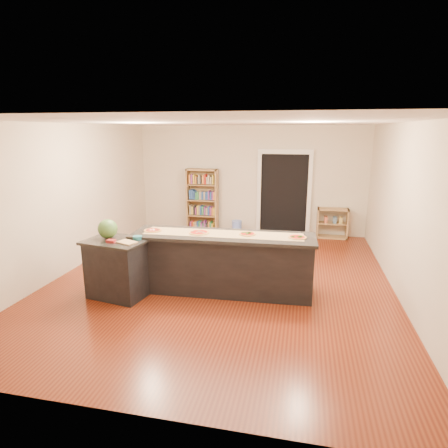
% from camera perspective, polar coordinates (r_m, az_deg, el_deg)
% --- Properties ---
extents(room, '(6.00, 7.00, 2.80)m').
position_cam_1_polar(room, '(6.58, -0.36, 2.97)').
color(room, beige).
rests_on(room, ground).
extents(doorway, '(1.40, 0.09, 2.21)m').
position_cam_1_polar(doorway, '(9.89, 9.13, 5.35)').
color(doorway, black).
rests_on(doorway, room).
extents(kitchen_island, '(3.03, 0.82, 1.00)m').
position_cam_1_polar(kitchen_island, '(6.33, -0.20, -5.92)').
color(kitchen_island, black).
rests_on(kitchen_island, ground).
extents(side_counter, '(0.97, 0.71, 0.96)m').
position_cam_1_polar(side_counter, '(6.39, -15.87, -6.45)').
color(side_counter, black).
rests_on(side_counter, ground).
extents(bookshelf, '(0.84, 0.30, 1.68)m').
position_cam_1_polar(bookshelf, '(10.13, -3.32, 3.63)').
color(bookshelf, '#A37F4F').
rests_on(bookshelf, ground).
extents(low_shelf, '(0.76, 0.33, 0.76)m').
position_cam_1_polar(low_shelf, '(9.89, 16.17, 0.12)').
color(low_shelf, '#A37F4F').
rests_on(low_shelf, ground).
extents(waste_bin, '(0.26, 0.26, 0.37)m').
position_cam_1_polar(waste_bin, '(9.86, 1.96, -0.53)').
color(waste_bin, '#6684E3').
rests_on(waste_bin, ground).
extents(kraft_paper, '(2.65, 0.58, 0.00)m').
position_cam_1_polar(kraft_paper, '(6.20, -0.15, -1.49)').
color(kraft_paper, tan).
rests_on(kraft_paper, kitchen_island).
extents(watermelon, '(0.31, 0.31, 0.31)m').
position_cam_1_polar(watermelon, '(6.35, -17.30, -0.70)').
color(watermelon, '#144214').
rests_on(watermelon, side_counter).
extents(cutting_board, '(0.34, 0.29, 0.02)m').
position_cam_1_polar(cutting_board, '(6.04, -14.59, -2.71)').
color(cutting_board, tan).
rests_on(cutting_board, side_counter).
extents(package_red, '(0.13, 0.10, 0.05)m').
position_cam_1_polar(package_red, '(6.12, -16.82, -2.52)').
color(package_red, maroon).
rests_on(package_red, side_counter).
extents(package_teal, '(0.15, 0.15, 0.06)m').
position_cam_1_polar(package_teal, '(6.18, -13.05, -2.06)').
color(package_teal, '#195966').
rests_on(package_teal, side_counter).
extents(pizza_a, '(0.30, 0.30, 0.02)m').
position_cam_1_polar(pizza_a, '(6.48, -10.80, -0.95)').
color(pizza_a, tan).
rests_on(pizza_a, kitchen_island).
extents(pizza_b, '(0.34, 0.34, 0.02)m').
position_cam_1_polar(pizza_b, '(6.25, -3.85, -1.29)').
color(pizza_b, tan).
rests_on(pizza_b, kitchen_island).
extents(pizza_c, '(0.29, 0.29, 0.02)m').
position_cam_1_polar(pizza_c, '(6.16, 3.58, -1.51)').
color(pizza_c, tan).
rests_on(pizza_c, kitchen_island).
extents(pizza_d, '(0.29, 0.29, 0.02)m').
position_cam_1_polar(pizza_d, '(6.08, 11.11, -1.98)').
color(pizza_d, tan).
rests_on(pizza_d, kitchen_island).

